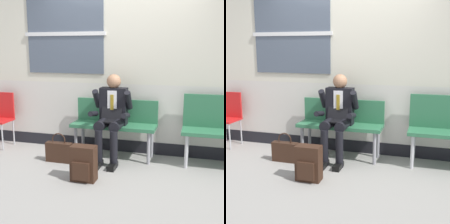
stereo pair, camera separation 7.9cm
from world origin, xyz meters
TOP-DOWN VIEW (x-y plane):
  - ground_plane at (0.00, 0.00)m, footprint 18.00×18.00m
  - station_wall at (-0.01, 0.57)m, footprint 6.18×0.17m
  - bench_with_person at (-0.06, 0.28)m, footprint 1.28×0.42m
  - person_seated at (-0.06, 0.09)m, footprint 0.57×0.70m
  - backpack at (-0.19, -0.71)m, footprint 0.32×0.21m
  - handbag at (-0.78, -0.20)m, footprint 0.39×0.11m
  - folding_chair at (-2.05, 0.27)m, footprint 0.38×0.38m

SIDE VIEW (x-z plane):
  - ground_plane at x=0.00m, z-range 0.00..0.00m
  - handbag at x=-0.78m, z-range -0.06..0.37m
  - backpack at x=-0.19m, z-range -0.01..0.45m
  - folding_chair at x=-2.05m, z-range 0.09..1.00m
  - bench_with_person at x=-0.06m, z-range 0.11..0.98m
  - person_seated at x=-0.06m, z-range 0.05..1.33m
  - station_wall at x=-0.01m, z-range -0.01..2.86m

